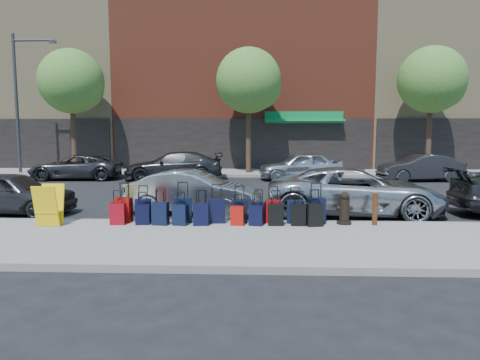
{
  "coord_description": "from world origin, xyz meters",
  "views": [
    {
      "loc": [
        1.01,
        -15.87,
        2.52
      ],
      "look_at": [
        0.44,
        -1.5,
        0.91
      ],
      "focal_mm": 32.0,
      "sensor_mm": 36.0,
      "label": 1
    }
  ],
  "objects_px": {
    "tree_right": "(434,82)",
    "car_far_1": "(174,166)",
    "tree_left": "(74,83)",
    "car_far_0": "(75,167)",
    "suitcase_front_5": "(217,211)",
    "car_near_0": "(10,193)",
    "display_rack": "(49,206)",
    "tree_center": "(251,82)",
    "streetlight": "(20,95)",
    "car_far_2": "(301,166)",
    "bollard": "(375,209)",
    "car_near_1": "(193,192)",
    "car_near_2": "(355,191)",
    "car_far_3": "(420,168)",
    "fire_hydrant": "(344,209)"
  },
  "relations": [
    {
      "from": "car_far_0",
      "to": "tree_center",
      "type": "bearing_deg",
      "value": 104.18
    },
    {
      "from": "car_near_1",
      "to": "car_far_1",
      "type": "bearing_deg",
      "value": 22.1
    },
    {
      "from": "tree_left",
      "to": "streetlight",
      "type": "distance_m",
      "value": 3.11
    },
    {
      "from": "car_near_2",
      "to": "car_far_0",
      "type": "xyz_separation_m",
      "value": [
        -12.74,
        9.39,
        -0.07
      ]
    },
    {
      "from": "suitcase_front_5",
      "to": "car_near_0",
      "type": "relative_size",
      "value": 0.26
    },
    {
      "from": "car_far_2",
      "to": "tree_left",
      "type": "bearing_deg",
      "value": -108.25
    },
    {
      "from": "suitcase_front_5",
      "to": "car_near_0",
      "type": "height_order",
      "value": "car_near_0"
    },
    {
      "from": "bollard",
      "to": "car_near_0",
      "type": "bearing_deg",
      "value": 170.32
    },
    {
      "from": "streetlight",
      "to": "bollard",
      "type": "relative_size",
      "value": 9.73
    },
    {
      "from": "car_far_2",
      "to": "bollard",
      "type": "bearing_deg",
      "value": -2.99
    },
    {
      "from": "car_far_0",
      "to": "fire_hydrant",
      "type": "bearing_deg",
      "value": 43.27
    },
    {
      "from": "tree_left",
      "to": "car_far_1",
      "type": "height_order",
      "value": "tree_left"
    },
    {
      "from": "car_near_0",
      "to": "car_far_3",
      "type": "relative_size",
      "value": 0.93
    },
    {
      "from": "tree_left",
      "to": "tree_center",
      "type": "relative_size",
      "value": 1.0
    },
    {
      "from": "car_far_0",
      "to": "display_rack",
      "type": "bearing_deg",
      "value": 17.32
    },
    {
      "from": "streetlight",
      "to": "car_far_2",
      "type": "bearing_deg",
      "value": -7.19
    },
    {
      "from": "tree_right",
      "to": "car_far_3",
      "type": "xyz_separation_m",
      "value": [
        -1.68,
        -3.0,
        -4.72
      ]
    },
    {
      "from": "bollard",
      "to": "car_near_2",
      "type": "relative_size",
      "value": 0.16
    },
    {
      "from": "car_far_2",
      "to": "car_near_2",
      "type": "bearing_deg",
      "value": -2.33
    },
    {
      "from": "display_rack",
      "to": "car_near_1",
      "type": "relative_size",
      "value": 0.26
    },
    {
      "from": "tree_right",
      "to": "car_far_2",
      "type": "bearing_deg",
      "value": -160.74
    },
    {
      "from": "car_far_0",
      "to": "car_far_1",
      "type": "xyz_separation_m",
      "value": [
        5.31,
        -0.02,
        0.09
      ]
    },
    {
      "from": "streetlight",
      "to": "bollard",
      "type": "height_order",
      "value": "streetlight"
    },
    {
      "from": "tree_right",
      "to": "car_far_0",
      "type": "bearing_deg",
      "value": -171.64
    },
    {
      "from": "bollard",
      "to": "display_rack",
      "type": "height_order",
      "value": "display_rack"
    },
    {
      "from": "tree_right",
      "to": "car_far_2",
      "type": "distance_m",
      "value": 9.51
    },
    {
      "from": "car_near_1",
      "to": "car_near_2",
      "type": "distance_m",
      "value": 4.98
    },
    {
      "from": "bollard",
      "to": "car_near_2",
      "type": "bearing_deg",
      "value": 90.56
    },
    {
      "from": "display_rack",
      "to": "car_far_0",
      "type": "relative_size",
      "value": 0.22
    },
    {
      "from": "tree_center",
      "to": "car_far_1",
      "type": "relative_size",
      "value": 1.41
    },
    {
      "from": "suitcase_front_5",
      "to": "car_far_1",
      "type": "xyz_separation_m",
      "value": [
        -3.37,
        11.41,
        0.27
      ]
    },
    {
      "from": "suitcase_front_5",
      "to": "bollard",
      "type": "distance_m",
      "value": 4.09
    },
    {
      "from": "tree_right",
      "to": "car_far_0",
      "type": "relative_size",
      "value": 1.53
    },
    {
      "from": "streetlight",
      "to": "car_far_0",
      "type": "bearing_deg",
      "value": -28.56
    },
    {
      "from": "car_far_1",
      "to": "streetlight",
      "type": "bearing_deg",
      "value": -110.96
    },
    {
      "from": "car_near_1",
      "to": "tree_center",
      "type": "bearing_deg",
      "value": 0.07
    },
    {
      "from": "tree_right",
      "to": "car_far_1",
      "type": "relative_size",
      "value": 1.41
    },
    {
      "from": "fire_hydrant",
      "to": "car_far_2",
      "type": "relative_size",
      "value": 0.19
    },
    {
      "from": "car_far_0",
      "to": "car_far_1",
      "type": "bearing_deg",
      "value": 86.65
    },
    {
      "from": "car_near_0",
      "to": "fire_hydrant",
      "type": "bearing_deg",
      "value": -94.62
    },
    {
      "from": "car_near_1",
      "to": "car_near_2",
      "type": "bearing_deg",
      "value": -82.36
    },
    {
      "from": "car_far_1",
      "to": "car_far_2",
      "type": "bearing_deg",
      "value": 84.18
    },
    {
      "from": "suitcase_front_5",
      "to": "display_rack",
      "type": "height_order",
      "value": "display_rack"
    },
    {
      "from": "car_far_0",
      "to": "car_far_2",
      "type": "distance_m",
      "value": 12.04
    },
    {
      "from": "car_near_2",
      "to": "tree_right",
      "type": "bearing_deg",
      "value": -23.41
    },
    {
      "from": "bollard",
      "to": "display_rack",
      "type": "relative_size",
      "value": 0.79
    },
    {
      "from": "tree_left",
      "to": "car_near_2",
      "type": "xyz_separation_m",
      "value": [
        13.88,
        -12.31,
        -4.68
      ]
    },
    {
      "from": "display_rack",
      "to": "tree_center",
      "type": "bearing_deg",
      "value": 69.96
    },
    {
      "from": "tree_center",
      "to": "car_far_1",
      "type": "bearing_deg",
      "value": -144.05
    },
    {
      "from": "bollard",
      "to": "car_near_0",
      "type": "relative_size",
      "value": 0.21
    }
  ]
}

